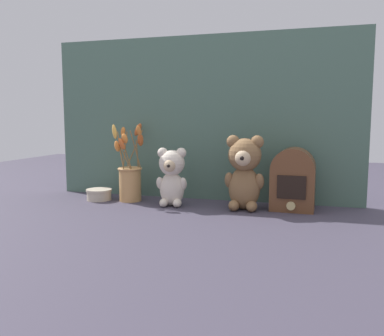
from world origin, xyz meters
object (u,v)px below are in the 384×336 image
at_px(teddy_bear_medium, 172,176).
at_px(flower_vase, 130,177).
at_px(decorative_tin_tall, 99,194).
at_px(teddy_bear_large, 244,171).
at_px(vintage_radio, 293,179).

relative_size(teddy_bear_medium, flower_vase, 0.70).
height_order(teddy_bear_medium, decorative_tin_tall, teddy_bear_medium).
distance_m(flower_vase, decorative_tin_tall, 0.16).
bearing_deg(decorative_tin_tall, teddy_bear_large, -0.65).
relative_size(teddy_bear_large, teddy_bear_medium, 1.22).
relative_size(flower_vase, decorative_tin_tall, 3.03).
distance_m(vintage_radio, decorative_tin_tall, 0.83).
height_order(flower_vase, vintage_radio, flower_vase).
height_order(vintage_radio, decorative_tin_tall, vintage_radio).
bearing_deg(flower_vase, vintage_radio, 1.71).
relative_size(teddy_bear_large, vintage_radio, 1.20).
distance_m(teddy_bear_medium, flower_vase, 0.21).
distance_m(teddy_bear_medium, decorative_tin_tall, 0.36).
bearing_deg(teddy_bear_large, vintage_radio, 14.97).
bearing_deg(decorative_tin_tall, flower_vase, 8.68).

